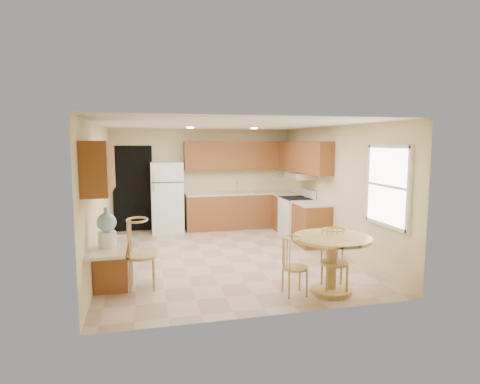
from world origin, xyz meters
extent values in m
plane|color=tan|center=(0.00, 0.00, 0.00)|extent=(5.50, 5.50, 0.00)
cube|color=white|center=(0.00, 0.00, 2.50)|extent=(4.50, 5.50, 0.02)
cube|color=beige|center=(0.00, 2.75, 1.25)|extent=(4.50, 0.02, 2.50)
cube|color=beige|center=(0.00, -2.75, 1.25)|extent=(4.50, 0.02, 2.50)
cube|color=beige|center=(-2.25, 0.00, 1.25)|extent=(0.02, 5.50, 2.50)
cube|color=beige|center=(2.25, 0.00, 1.25)|extent=(0.02, 5.50, 2.50)
cube|color=black|center=(-1.75, 2.73, 1.05)|extent=(0.90, 0.02, 2.10)
cube|color=brown|center=(0.88, 2.45, 0.43)|extent=(2.75, 0.60, 0.87)
cube|color=beige|center=(0.88, 2.45, 0.89)|extent=(2.75, 0.63, 0.04)
cube|color=brown|center=(1.95, 1.85, 0.43)|extent=(0.60, 0.59, 0.87)
cube|color=beige|center=(1.95, 1.85, 0.89)|extent=(0.63, 0.59, 0.04)
cube|color=brown|center=(1.95, 0.40, 0.43)|extent=(0.60, 0.80, 0.87)
cube|color=beige|center=(1.95, 0.40, 0.89)|extent=(0.63, 0.80, 0.04)
cube|color=brown|center=(0.88, 2.58, 1.85)|extent=(2.75, 0.33, 0.70)
cube|color=brown|center=(2.08, 1.21, 1.85)|extent=(0.33, 2.42, 0.70)
cube|color=brown|center=(-2.08, -1.60, 1.85)|extent=(0.33, 1.40, 0.70)
cube|color=silver|center=(0.85, 2.45, 0.91)|extent=(0.78, 0.44, 0.01)
cube|color=silver|center=(2.00, 1.18, 1.42)|extent=(0.50, 0.76, 0.14)
cube|color=brown|center=(-2.00, -1.32, 0.36)|extent=(0.48, 0.42, 0.72)
cube|color=beige|center=(-2.00, -1.70, 0.75)|extent=(0.50, 1.20, 0.04)
cube|color=white|center=(2.23, -1.85, 1.50)|extent=(0.05, 1.00, 1.20)
cube|color=white|center=(2.22, -1.85, 2.12)|extent=(0.05, 1.10, 0.06)
cube|color=white|center=(2.22, -1.85, 0.88)|extent=(0.05, 1.10, 0.06)
cube|color=white|center=(2.22, -2.38, 1.50)|extent=(0.05, 0.06, 1.28)
cube|color=white|center=(2.22, -1.32, 1.50)|extent=(0.05, 0.06, 1.28)
cylinder|color=white|center=(-0.50, 1.20, 2.48)|extent=(0.14, 0.14, 0.02)
cylinder|color=white|center=(0.90, 1.20, 2.48)|extent=(0.14, 0.14, 0.02)
cube|color=white|center=(-0.95, 2.40, 0.85)|extent=(0.75, 0.70, 1.71)
cube|color=black|center=(-0.95, 2.04, 1.25)|extent=(0.74, 0.01, 0.02)
cube|color=silver|center=(-1.27, 2.03, 1.15)|extent=(0.03, 0.03, 0.18)
cube|color=silver|center=(-1.27, 2.03, 1.35)|extent=(0.03, 0.03, 0.14)
cube|color=white|center=(1.92, 1.18, 0.45)|extent=(0.65, 0.76, 0.90)
cube|color=black|center=(1.92, 1.18, 0.91)|extent=(0.64, 0.75, 0.02)
cube|color=white|center=(2.20, 1.18, 1.00)|extent=(0.06, 0.76, 0.18)
cylinder|color=tan|center=(1.12, -2.20, 0.03)|extent=(0.61, 0.61, 0.06)
cylinder|color=tan|center=(1.12, -2.20, 0.41)|extent=(0.15, 0.15, 0.75)
cylinder|color=tan|center=(1.12, -2.20, 0.81)|extent=(1.12, 1.12, 0.04)
cylinder|color=tan|center=(0.57, -2.16, 0.40)|extent=(0.37, 0.37, 0.04)
cylinder|color=tan|center=(0.44, -2.03, 0.20)|extent=(0.03, 0.03, 0.40)
cylinder|color=tan|center=(0.70, -2.03, 0.20)|extent=(0.03, 0.03, 0.40)
cylinder|color=tan|center=(0.44, -2.29, 0.20)|extent=(0.03, 0.03, 0.40)
cylinder|color=tan|center=(0.70, -2.29, 0.20)|extent=(0.03, 0.03, 0.40)
cylinder|color=tan|center=(1.17, -2.20, 0.44)|extent=(0.41, 0.41, 0.04)
cylinder|color=tan|center=(1.02, -2.05, 0.22)|extent=(0.04, 0.04, 0.44)
cylinder|color=tan|center=(1.32, -2.05, 0.22)|extent=(0.04, 0.04, 0.44)
cylinder|color=tan|center=(1.02, -2.35, 0.22)|extent=(0.04, 0.04, 0.44)
cylinder|color=tan|center=(1.32, -2.35, 0.22)|extent=(0.04, 0.04, 0.44)
cylinder|color=tan|center=(-1.55, -1.36, 0.49)|extent=(0.46, 0.46, 0.04)
cylinder|color=tan|center=(-1.71, -1.20, 0.25)|extent=(0.04, 0.04, 0.49)
cylinder|color=tan|center=(-1.39, -1.20, 0.25)|extent=(0.04, 0.04, 0.49)
cylinder|color=tan|center=(-1.71, -1.53, 0.25)|extent=(0.04, 0.04, 0.49)
cylinder|color=tan|center=(-1.39, -1.53, 0.25)|extent=(0.04, 0.04, 0.49)
cylinder|color=white|center=(-2.00, -1.77, 0.87)|extent=(0.24, 0.24, 0.21)
sphere|color=#88B0D3|center=(-2.00, -1.77, 1.11)|extent=(0.26, 0.26, 0.26)
cylinder|color=#88B0D3|center=(-2.00, -1.77, 1.27)|extent=(0.07, 0.07, 0.07)
camera|label=1|loc=(-1.50, -7.36, 2.18)|focal=30.00mm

